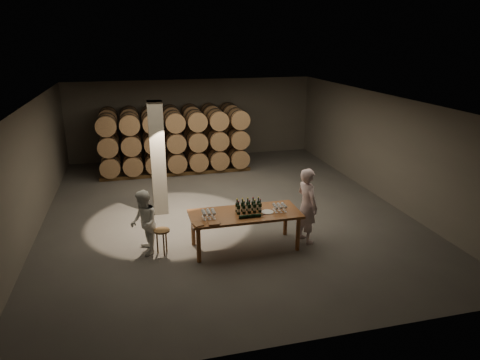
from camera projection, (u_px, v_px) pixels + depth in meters
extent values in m
plane|color=#55524F|center=(223.00, 209.00, 12.62)|extent=(12.00, 12.00, 0.00)
plane|color=#605E59|center=(222.00, 100.00, 11.60)|extent=(12.00, 12.00, 0.00)
plane|color=#69645A|center=(193.00, 119.00, 17.62)|extent=(10.00, 0.00, 10.00)
plane|color=#69645A|center=(303.00, 257.00, 6.59)|extent=(10.00, 0.00, 10.00)
plane|color=#69645A|center=(32.00, 169.00, 10.95)|extent=(0.00, 12.00, 12.00)
plane|color=#69645A|center=(380.00, 146.00, 13.26)|extent=(0.00, 12.00, 12.00)
cube|color=slate|center=(158.00, 159.00, 11.88)|extent=(0.40, 0.40, 3.20)
cylinder|color=brown|center=(199.00, 245.00, 9.52)|extent=(0.10, 0.10, 0.84)
cylinder|color=brown|center=(298.00, 234.00, 10.06)|extent=(0.10, 0.10, 0.84)
cylinder|color=brown|center=(193.00, 229.00, 10.31)|extent=(0.10, 0.10, 0.84)
cylinder|color=brown|center=(285.00, 219.00, 10.85)|extent=(0.10, 0.10, 0.84)
cube|color=brown|center=(245.00, 214.00, 10.04)|extent=(2.60, 1.10, 0.06)
cube|color=brown|center=(174.00, 164.00, 16.88)|extent=(5.48, 0.10, 0.12)
cube|color=brown|center=(172.00, 160.00, 17.43)|extent=(5.48, 0.10, 0.12)
cylinder|color=olive|center=(112.00, 155.00, 16.49)|extent=(0.70, 0.95, 0.70)
cylinder|color=black|center=(111.00, 157.00, 16.25)|extent=(0.73, 0.04, 0.73)
cylinder|color=black|center=(112.00, 154.00, 16.73)|extent=(0.73, 0.04, 0.73)
cylinder|color=olive|center=(132.00, 154.00, 16.67)|extent=(0.70, 0.95, 0.70)
cylinder|color=black|center=(133.00, 156.00, 16.43)|extent=(0.73, 0.04, 0.73)
cylinder|color=black|center=(132.00, 152.00, 16.91)|extent=(0.73, 0.04, 0.73)
cylinder|color=olive|center=(153.00, 153.00, 16.85)|extent=(0.70, 0.95, 0.70)
cylinder|color=black|center=(153.00, 155.00, 16.61)|extent=(0.73, 0.04, 0.73)
cylinder|color=black|center=(152.00, 151.00, 17.09)|extent=(0.73, 0.04, 0.73)
cylinder|color=olive|center=(173.00, 152.00, 17.03)|extent=(0.70, 0.95, 0.70)
cylinder|color=black|center=(173.00, 153.00, 16.79)|extent=(0.73, 0.04, 0.73)
cylinder|color=black|center=(172.00, 150.00, 17.27)|extent=(0.73, 0.04, 0.73)
cylinder|color=olive|center=(192.00, 150.00, 17.21)|extent=(0.70, 0.95, 0.70)
cylinder|color=black|center=(193.00, 152.00, 16.97)|extent=(0.73, 0.04, 0.73)
cylinder|color=black|center=(191.00, 149.00, 17.45)|extent=(0.73, 0.04, 0.73)
cylinder|color=olive|center=(211.00, 149.00, 17.39)|extent=(0.70, 0.95, 0.70)
cylinder|color=black|center=(212.00, 151.00, 17.15)|extent=(0.73, 0.04, 0.73)
cylinder|color=black|center=(210.00, 148.00, 17.63)|extent=(0.73, 0.04, 0.73)
cylinder|color=olive|center=(230.00, 148.00, 17.57)|extent=(0.70, 0.95, 0.70)
cylinder|color=black|center=(231.00, 150.00, 17.33)|extent=(0.73, 0.04, 0.73)
cylinder|color=black|center=(228.00, 147.00, 17.81)|extent=(0.73, 0.04, 0.73)
cylinder|color=olive|center=(110.00, 137.00, 16.25)|extent=(0.70, 0.95, 0.70)
cylinder|color=black|center=(110.00, 138.00, 16.01)|extent=(0.73, 0.04, 0.73)
cylinder|color=black|center=(110.00, 135.00, 16.49)|extent=(0.73, 0.04, 0.73)
cylinder|color=olive|center=(131.00, 136.00, 16.43)|extent=(0.70, 0.95, 0.70)
cylinder|color=black|center=(131.00, 137.00, 16.19)|extent=(0.73, 0.04, 0.73)
cylinder|color=black|center=(131.00, 134.00, 16.67)|extent=(0.73, 0.04, 0.73)
cylinder|color=olive|center=(152.00, 134.00, 16.61)|extent=(0.70, 0.95, 0.70)
cylinder|color=black|center=(152.00, 136.00, 16.37)|extent=(0.73, 0.04, 0.73)
cylinder|color=black|center=(151.00, 133.00, 16.85)|extent=(0.73, 0.04, 0.73)
cylinder|color=olive|center=(172.00, 133.00, 16.79)|extent=(0.70, 0.95, 0.70)
cylinder|color=black|center=(172.00, 135.00, 16.55)|extent=(0.73, 0.04, 0.73)
cylinder|color=black|center=(171.00, 132.00, 17.03)|extent=(0.73, 0.04, 0.73)
cylinder|color=olive|center=(191.00, 132.00, 16.97)|extent=(0.70, 0.95, 0.70)
cylinder|color=black|center=(192.00, 134.00, 16.73)|extent=(0.73, 0.04, 0.73)
cylinder|color=black|center=(191.00, 131.00, 17.21)|extent=(0.73, 0.04, 0.73)
cylinder|color=olive|center=(211.00, 131.00, 17.15)|extent=(0.70, 0.95, 0.70)
cylinder|color=black|center=(212.00, 133.00, 16.91)|extent=(0.73, 0.04, 0.73)
cylinder|color=black|center=(210.00, 130.00, 17.39)|extent=(0.73, 0.04, 0.73)
cylinder|color=olive|center=(230.00, 130.00, 17.33)|extent=(0.70, 0.95, 0.70)
cylinder|color=black|center=(231.00, 132.00, 17.09)|extent=(0.73, 0.04, 0.73)
cylinder|color=black|center=(228.00, 129.00, 17.57)|extent=(0.73, 0.04, 0.73)
cylinder|color=olive|center=(108.00, 117.00, 16.01)|extent=(0.70, 0.95, 0.70)
cylinder|color=black|center=(108.00, 119.00, 15.78)|extent=(0.73, 0.04, 0.73)
cylinder|color=black|center=(108.00, 116.00, 16.25)|extent=(0.73, 0.04, 0.73)
cylinder|color=olive|center=(129.00, 116.00, 16.19)|extent=(0.70, 0.95, 0.70)
cylinder|color=black|center=(129.00, 118.00, 15.96)|extent=(0.73, 0.04, 0.73)
cylinder|color=black|center=(129.00, 115.00, 16.43)|extent=(0.73, 0.04, 0.73)
cylinder|color=olive|center=(150.00, 116.00, 16.37)|extent=(0.70, 0.95, 0.70)
cylinder|color=black|center=(151.00, 117.00, 16.14)|extent=(0.73, 0.04, 0.73)
cylinder|color=black|center=(150.00, 114.00, 16.61)|extent=(0.73, 0.04, 0.73)
cylinder|color=olive|center=(171.00, 115.00, 16.55)|extent=(0.70, 0.95, 0.70)
cylinder|color=black|center=(171.00, 116.00, 16.32)|extent=(0.73, 0.04, 0.73)
cylinder|color=black|center=(170.00, 114.00, 16.79)|extent=(0.73, 0.04, 0.73)
cylinder|color=olive|center=(191.00, 114.00, 16.73)|extent=(0.70, 0.95, 0.70)
cylinder|color=black|center=(192.00, 115.00, 16.49)|extent=(0.73, 0.04, 0.73)
cylinder|color=black|center=(190.00, 113.00, 16.97)|extent=(0.73, 0.04, 0.73)
cylinder|color=olive|center=(210.00, 113.00, 16.91)|extent=(0.70, 0.95, 0.70)
cylinder|color=black|center=(212.00, 114.00, 16.67)|extent=(0.73, 0.04, 0.73)
cylinder|color=black|center=(209.00, 112.00, 17.15)|extent=(0.73, 0.04, 0.73)
cylinder|color=olive|center=(230.00, 112.00, 17.09)|extent=(0.70, 0.95, 0.70)
cylinder|color=black|center=(231.00, 113.00, 16.85)|extent=(0.73, 0.04, 0.73)
cylinder|color=black|center=(228.00, 111.00, 17.33)|extent=(0.73, 0.04, 0.73)
cube|color=brown|center=(178.00, 174.00, 15.60)|extent=(5.48, 0.10, 0.12)
cube|color=brown|center=(176.00, 169.00, 16.15)|extent=(5.48, 0.10, 0.12)
cylinder|color=olive|center=(110.00, 166.00, 15.20)|extent=(0.70, 0.95, 0.70)
cylinder|color=black|center=(110.00, 168.00, 14.96)|extent=(0.73, 0.04, 0.73)
cylinder|color=black|center=(111.00, 164.00, 15.44)|extent=(0.73, 0.04, 0.73)
cylinder|color=olive|center=(133.00, 164.00, 15.38)|extent=(0.70, 0.95, 0.70)
cylinder|color=black|center=(133.00, 166.00, 15.14)|extent=(0.73, 0.04, 0.73)
cylinder|color=black|center=(133.00, 162.00, 15.62)|extent=(0.73, 0.04, 0.73)
cylinder|color=olive|center=(155.00, 163.00, 15.56)|extent=(0.70, 0.95, 0.70)
cylinder|color=black|center=(155.00, 164.00, 15.32)|extent=(0.73, 0.04, 0.73)
cylinder|color=black|center=(154.00, 161.00, 15.80)|extent=(0.73, 0.04, 0.73)
cylinder|color=olive|center=(176.00, 161.00, 15.74)|extent=(0.70, 0.95, 0.70)
cylinder|color=black|center=(177.00, 163.00, 15.50)|extent=(0.73, 0.04, 0.73)
cylinder|color=black|center=(176.00, 159.00, 15.98)|extent=(0.73, 0.04, 0.73)
cylinder|color=olive|center=(197.00, 160.00, 15.92)|extent=(0.70, 0.95, 0.70)
cylinder|color=black|center=(198.00, 162.00, 15.68)|extent=(0.73, 0.04, 0.73)
cylinder|color=black|center=(196.00, 158.00, 16.16)|extent=(0.73, 0.04, 0.73)
cylinder|color=olive|center=(218.00, 158.00, 16.10)|extent=(0.70, 0.95, 0.70)
cylinder|color=black|center=(219.00, 160.00, 15.86)|extent=(0.73, 0.04, 0.73)
cylinder|color=black|center=(217.00, 156.00, 16.34)|extent=(0.73, 0.04, 0.73)
cylinder|color=olive|center=(238.00, 157.00, 16.28)|extent=(0.70, 0.95, 0.70)
cylinder|color=black|center=(240.00, 159.00, 16.04)|extent=(0.73, 0.04, 0.73)
cylinder|color=black|center=(236.00, 155.00, 16.52)|extent=(0.73, 0.04, 0.73)
cylinder|color=olive|center=(108.00, 145.00, 14.96)|extent=(0.70, 0.95, 0.70)
cylinder|color=black|center=(108.00, 147.00, 14.73)|extent=(0.73, 0.04, 0.73)
cylinder|color=black|center=(109.00, 144.00, 15.20)|extent=(0.73, 0.04, 0.73)
cylinder|color=olive|center=(131.00, 144.00, 15.14)|extent=(0.70, 0.95, 0.70)
cylinder|color=black|center=(131.00, 146.00, 14.90)|extent=(0.73, 0.04, 0.73)
cylinder|color=black|center=(131.00, 142.00, 15.38)|extent=(0.73, 0.04, 0.73)
cylinder|color=olive|center=(154.00, 143.00, 15.32)|extent=(0.70, 0.95, 0.70)
cylinder|color=black|center=(154.00, 144.00, 15.08)|extent=(0.73, 0.04, 0.73)
cylinder|color=black|center=(153.00, 141.00, 15.56)|extent=(0.73, 0.04, 0.73)
cylinder|color=olive|center=(175.00, 141.00, 15.50)|extent=(0.70, 0.95, 0.70)
cylinder|color=black|center=(176.00, 143.00, 15.26)|extent=(0.73, 0.04, 0.73)
cylinder|color=black|center=(175.00, 140.00, 15.74)|extent=(0.73, 0.04, 0.73)
cylinder|color=olive|center=(197.00, 140.00, 15.68)|extent=(0.70, 0.95, 0.70)
cylinder|color=black|center=(198.00, 142.00, 15.44)|extent=(0.73, 0.04, 0.73)
cylinder|color=black|center=(196.00, 139.00, 15.92)|extent=(0.73, 0.04, 0.73)
cylinder|color=olive|center=(218.00, 139.00, 15.86)|extent=(0.70, 0.95, 0.70)
cylinder|color=black|center=(219.00, 141.00, 15.62)|extent=(0.73, 0.04, 0.73)
cylinder|color=black|center=(216.00, 138.00, 16.10)|extent=(0.73, 0.04, 0.73)
cylinder|color=olive|center=(238.00, 138.00, 16.04)|extent=(0.70, 0.95, 0.70)
cylinder|color=black|center=(240.00, 139.00, 15.80)|extent=(0.73, 0.04, 0.73)
cylinder|color=black|center=(236.00, 136.00, 16.28)|extent=(0.73, 0.04, 0.73)
cylinder|color=olive|center=(106.00, 124.00, 14.73)|extent=(0.70, 0.95, 0.70)
cylinder|color=black|center=(106.00, 126.00, 14.49)|extent=(0.73, 0.04, 0.73)
cylinder|color=black|center=(107.00, 123.00, 14.97)|extent=(0.73, 0.04, 0.73)
cylinder|color=olive|center=(130.00, 123.00, 14.91)|extent=(0.70, 0.95, 0.70)
cylinder|color=black|center=(130.00, 125.00, 14.67)|extent=(0.73, 0.04, 0.73)
cylinder|color=black|center=(129.00, 122.00, 15.15)|extent=(0.73, 0.04, 0.73)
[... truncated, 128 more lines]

